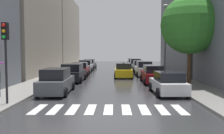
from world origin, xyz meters
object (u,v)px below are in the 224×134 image
(taxi_midroad, at_px, (123,70))
(street_tree_right, at_px, (190,25))
(parked_car_left_nearest, at_px, (56,82))
(parked_car_right_fourth, at_px, (139,66))
(parked_car_right_second, at_px, (153,74))
(parked_car_left_second, at_px, (73,73))
(parked_car_right_fifth, at_px, (135,64))
(lamp_post_right, at_px, (165,36))
(parked_car_left_fourth, at_px, (86,66))
(parked_car_right_nearest, at_px, (168,84))
(parked_car_left_fifth, at_px, (90,64))
(parked_car_left_third, at_px, (80,70))
(traffic_light_left_corner, at_px, (5,45))
(parked_car_right_sixth, at_px, (133,63))
(parked_car_right_third, at_px, (144,69))

(taxi_midroad, xyz_separation_m, street_tree_right, (5.48, -6.30, 4.44))
(parked_car_left_nearest, relative_size, parked_car_right_fourth, 1.07)
(parked_car_right_second, bearing_deg, parked_car_left_second, 84.09)
(parked_car_right_second, bearing_deg, street_tree_right, -116.96)
(parked_car_right_fifth, height_order, lamp_post_right, lamp_post_right)
(parked_car_left_nearest, height_order, parked_car_left_fourth, parked_car_left_nearest)
(parked_car_right_nearest, relative_size, street_tree_right, 0.54)
(taxi_midroad, bearing_deg, parked_car_left_fourth, 35.01)
(parked_car_left_nearest, distance_m, parked_car_right_fifth, 25.50)
(parked_car_left_second, xyz_separation_m, parked_car_left_fifth, (-0.19, 17.41, -0.06))
(parked_car_left_third, relative_size, parked_car_left_fifth, 0.92)
(parked_car_right_fourth, xyz_separation_m, parked_car_right_fifth, (-0.06, 5.82, 0.03))
(parked_car_left_fourth, bearing_deg, parked_car_right_fifth, -52.10)
(parked_car_right_fourth, bearing_deg, street_tree_right, -169.79)
(parked_car_left_third, xyz_separation_m, parked_car_left_fourth, (-0.07, 6.22, 0.02))
(parked_car_right_fifth, relative_size, traffic_light_left_corner, 1.06)
(parked_car_right_sixth, bearing_deg, traffic_light_left_corner, 163.01)
(parked_car_right_fifth, distance_m, street_tree_right, 20.78)
(parked_car_left_second, relative_size, parked_car_left_fifth, 0.98)
(traffic_light_left_corner, bearing_deg, taxi_midroad, 65.13)
(parked_car_right_second, xyz_separation_m, taxi_midroad, (-2.56, 4.77, -0.01))
(parked_car_left_second, bearing_deg, parked_car_left_nearest, -178.77)
(parked_car_left_second, height_order, parked_car_left_third, parked_car_left_second)
(parked_car_left_nearest, relative_size, parked_car_right_third, 1.05)
(parked_car_right_second, xyz_separation_m, parked_car_right_third, (-0.08, 6.28, 0.05))
(parked_car_left_nearest, height_order, parked_car_right_sixth, parked_car_left_nearest)
(parked_car_left_fifth, distance_m, parked_car_right_nearest, 25.53)
(parked_car_left_second, height_order, parked_car_right_third, parked_car_right_third)
(parked_car_right_sixth, distance_m, lamp_post_right, 21.90)
(parked_car_right_third, bearing_deg, parked_car_left_fourth, 50.30)
(parked_car_right_fifth, height_order, street_tree_right, street_tree_right)
(parked_car_right_fourth, relative_size, parked_car_right_sixth, 0.99)
(parked_car_right_third, height_order, street_tree_right, street_tree_right)
(parked_car_right_second, bearing_deg, parked_car_left_fifth, 23.76)
(parked_car_left_fifth, bearing_deg, lamp_post_right, -146.78)
(parked_car_right_nearest, relative_size, parked_car_right_fourth, 0.94)
(parked_car_left_fifth, height_order, parked_car_right_fifth, parked_car_right_fifth)
(parked_car_left_nearest, bearing_deg, parked_car_right_nearest, -92.17)
(street_tree_right, height_order, lamp_post_right, lamp_post_right)
(parked_car_left_nearest, distance_m, parked_car_left_second, 6.66)
(lamp_post_right, bearing_deg, parked_car_right_second, -122.01)
(parked_car_left_second, xyz_separation_m, traffic_light_left_corner, (-1.69, -10.67, 2.47))
(parked_car_left_fourth, relative_size, traffic_light_left_corner, 1.10)
(parked_car_right_sixth, height_order, taxi_midroad, taxi_midroad)
(parked_car_left_nearest, xyz_separation_m, street_tree_right, (10.55, 4.26, 4.38))
(parked_car_right_second, bearing_deg, parked_car_right_fourth, 0.57)
(taxi_midroad, bearing_deg, street_tree_right, -138.16)
(parked_car_left_nearest, relative_size, lamp_post_right, 0.61)
(parked_car_right_nearest, bearing_deg, parked_car_left_fifth, 16.11)
(parked_car_right_fifth, relative_size, lamp_post_right, 0.60)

